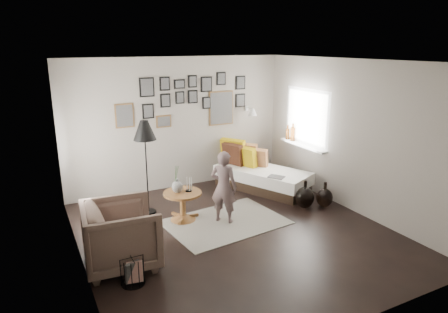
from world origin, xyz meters
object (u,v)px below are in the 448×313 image
pedestal_table (183,207)px  vase (177,185)px  demijohn_large (305,197)px  daybed (260,174)px  floor_lamp (145,134)px  magazine_basket (133,271)px  child (224,187)px  armchair (121,235)px  demijohn_small (324,197)px

pedestal_table → vase: size_ratio=1.40×
pedestal_table → demijohn_large: (2.12, -0.50, -0.03)m
daybed → floor_lamp: (-2.37, -0.16, 1.11)m
magazine_basket → pedestal_table: bearing=49.5°
magazine_basket → child: 2.13m
armchair → floor_lamp: 1.96m
pedestal_table → vase: bearing=166.0°
armchair → demijohn_small: 3.71m
pedestal_table → floor_lamp: floor_lamp is taller
daybed → magazine_basket: bearing=-170.6°
demijohn_large → magazine_basket: bearing=-164.5°
demijohn_large → floor_lamp: bearing=157.3°
pedestal_table → floor_lamp: 1.37m
vase → armchair: vase is taller
magazine_basket → demijohn_large: bearing=15.5°
vase → magazine_basket: vase is taller
pedestal_table → daybed: 2.09m
pedestal_table → demijohn_small: pedestal_table is taller
child → daybed: bearing=-95.7°
magazine_basket → demijohn_large: size_ratio=0.70×
magazine_basket → child: size_ratio=0.29×
armchair → demijohn_large: size_ratio=1.88×
armchair → child: (1.79, 0.57, 0.17)m
magazine_basket → vase: bearing=51.8°
floor_lamp → child: size_ratio=1.35×
armchair → demijohn_large: bearing=-77.6°
daybed → demijohn_large: daybed is taller
pedestal_table → magazine_basket: pedestal_table is taller
vase → daybed: (2.04, 0.71, -0.34)m
armchair → floor_lamp: size_ratio=0.58×
pedestal_table → floor_lamp: size_ratio=0.39×
armchair → child: child is taller
floor_lamp → armchair: bearing=-118.2°
floor_lamp → child: floor_lamp is taller
armchair → magazine_basket: armchair is taller
pedestal_table → daybed: bearing=20.4°
daybed → floor_lamp: bearing=159.2°
pedestal_table → daybed: (1.96, 0.73, 0.06)m
armchair → floor_lamp: (0.80, 1.50, 0.97)m
vase → floor_lamp: size_ratio=0.28×
vase → demijohn_large: size_ratio=0.89×
vase → armchair: 1.50m
armchair → demijohn_small: bearing=-80.1°
floor_lamp → demijohn_small: (2.89, -1.18, -1.23)m
pedestal_table → armchair: 1.55m
demijohn_small → child: child is taller
daybed → demijohn_large: size_ratio=4.09×
vase → magazine_basket: 1.89m
pedestal_table → floor_lamp: bearing=126.4°
demijohn_large → demijohn_small: size_ratio=1.10×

